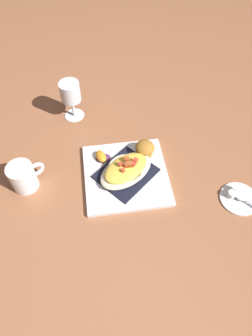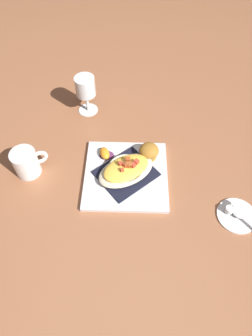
{
  "view_description": "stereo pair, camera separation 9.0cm",
  "coord_description": "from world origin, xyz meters",
  "views": [
    {
      "loc": [
        0.08,
        0.52,
        0.77
      ],
      "look_at": [
        0.0,
        0.0,
        0.04
      ],
      "focal_mm": 32.0,
      "sensor_mm": 36.0,
      "label": 1
    },
    {
      "loc": [
        -0.01,
        0.53,
        0.77
      ],
      "look_at": [
        0.0,
        0.0,
        0.04
      ],
      "focal_mm": 32.0,
      "sensor_mm": 36.0,
      "label": 2
    }
  ],
  "objects": [
    {
      "name": "square_plate",
      "position": [
        0.0,
        0.0,
        0.01
      ],
      "size": [
        0.26,
        0.26,
        0.01
      ],
      "primitive_type": "cube",
      "rotation": [
        0.0,
        0.0,
        -0.01
      ],
      "color": "white",
      "rests_on": "ground_plane"
    },
    {
      "name": "stemmed_glass",
      "position": [
        0.15,
        -0.29,
        0.1
      ],
      "size": [
        0.07,
        0.07,
        0.14
      ],
      "color": "white",
      "rests_on": "ground_plane"
    },
    {
      "name": "creamer_cup_0",
      "position": [
        -0.31,
        0.11,
        0.02
      ],
      "size": [
        0.02,
        0.02,
        0.02
      ],
      "primitive_type": "cylinder",
      "color": "white",
      "rests_on": "creamer_saucer"
    },
    {
      "name": "ground_plane",
      "position": [
        0.0,
        0.0,
        0.0
      ],
      "size": [
        2.6,
        2.6,
        0.0
      ],
      "primitive_type": "plane",
      "color": "#995F3D"
    },
    {
      "name": "spoon",
      "position": [
        -0.32,
        0.14,
        0.01
      ],
      "size": [
        0.08,
        0.09,
        0.01
      ],
      "color": "silver",
      "rests_on": "creamer_saucer"
    },
    {
      "name": "folded_napkin",
      "position": [
        0.0,
        0.0,
        0.02
      ],
      "size": [
        0.22,
        0.21,
        0.01
      ],
      "primitive_type": "cube",
      "rotation": [
        0.0,
        0.0,
        0.69
      ],
      "color": "black",
      "rests_on": "square_plate"
    },
    {
      "name": "creamer_cup_1",
      "position": [
        -0.3,
        0.12,
        0.02
      ],
      "size": [
        0.02,
        0.02,
        0.02
      ],
      "primitive_type": "cylinder",
      "color": "white",
      "rests_on": "creamer_saucer"
    },
    {
      "name": "coffee_mug",
      "position": [
        0.3,
        -0.01,
        0.04
      ],
      "size": [
        0.1,
        0.08,
        0.09
      ],
      "color": "white",
      "rests_on": "ground_plane"
    },
    {
      "name": "orange_garnish",
      "position": [
        0.07,
        -0.07,
        0.02
      ],
      "size": [
        0.05,
        0.06,
        0.02
      ],
      "color": "#5D2A55",
      "rests_on": "square_plate"
    },
    {
      "name": "gratin_dish",
      "position": [
        -0.0,
        -0.0,
        0.04
      ],
      "size": [
        0.21,
        0.18,
        0.05
      ],
      "color": "beige",
      "rests_on": "folded_napkin"
    },
    {
      "name": "creamer_saucer",
      "position": [
        -0.32,
        0.13,
        0.0
      ],
      "size": [
        0.11,
        0.11,
        0.01
      ],
      "primitive_type": "cylinder",
      "color": "white",
      "rests_on": "ground_plane"
    },
    {
      "name": "muffin",
      "position": [
        -0.07,
        -0.07,
        0.04
      ],
      "size": [
        0.06,
        0.06,
        0.05
      ],
      "color": "olive",
      "rests_on": "square_plate"
    }
  ]
}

